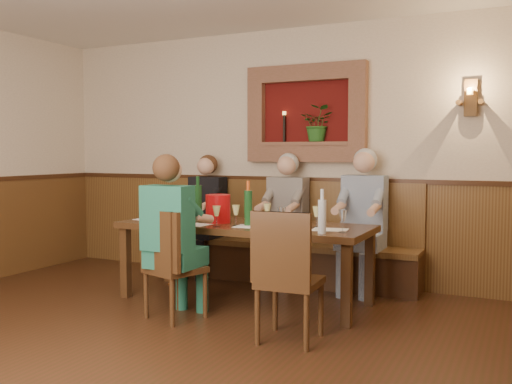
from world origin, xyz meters
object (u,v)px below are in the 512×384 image
person_bench_mid (285,230)px  wine_bottle_green_b (198,201)px  water_bottle (322,215)px  chair_near_right (289,303)px  person_bench_right (362,233)px  dining_table (244,231)px  bench (283,252)px  person_bench_left (204,226)px  wine_bottle_green_a (248,207)px  person_chair_front (174,251)px  chair_near_left (174,287)px  spittoon_bucket (218,209)px

person_bench_mid → wine_bottle_green_b: 1.02m
wine_bottle_green_b → water_bottle: 1.55m
chair_near_right → person_bench_right: person_bench_right is taller
dining_table → bench: (0.00, 0.94, -0.35)m
bench → person_bench_right: 0.96m
person_bench_left → person_bench_right: (1.86, -0.00, 0.03)m
wine_bottle_green_a → wine_bottle_green_b: bearing=159.7°
dining_table → water_bottle: water_bottle is taller
bench → person_chair_front: 1.76m
chair_near_right → bench: bearing=110.9°
chair_near_left → person_bench_right: size_ratio=0.65×
chair_near_left → person_bench_left: 1.77m
person_bench_right → wine_bottle_green_b: (-1.51, -0.70, 0.32)m
spittoon_bucket → chair_near_right: bearing=-37.8°
person_bench_left → water_bottle: bearing=-32.1°
dining_table → spittoon_bucket: spittoon_bucket is taller
chair_near_right → water_bottle: 0.84m
person_bench_mid → water_bottle: 1.44m
bench → person_chair_front: (-0.28, -1.72, 0.26)m
dining_table → wine_bottle_green_b: wine_bottle_green_b is taller
person_bench_right → wine_bottle_green_a: bearing=-130.4°
chair_near_left → person_bench_right: bearing=71.4°
dining_table → person_bench_mid: 0.84m
chair_near_right → water_bottle: (0.06, 0.58, 0.61)m
person_chair_front → wine_bottle_green_a: size_ratio=3.41×
bench → person_bench_right: person_bench_right is taller
dining_table → person_bench_mid: (0.06, 0.84, -0.09)m
spittoon_bucket → water_bottle: size_ratio=0.73×
chair_near_right → person_bench_left: 2.49m
wine_bottle_green_b → spittoon_bucket: bearing=-28.9°
person_bench_left → spittoon_bucket: person_bench_left is taller
wine_bottle_green_a → wine_bottle_green_b: wine_bottle_green_b is taller
person_chair_front → chair_near_left: bearing=177.7°
bench → water_bottle: water_bottle is taller
chair_near_right → person_bench_right: size_ratio=0.68×
dining_table → water_bottle: bearing=-19.3°
bench → wine_bottle_green_a: 1.22m
chair_near_right → water_bottle: size_ratio=2.69×
spittoon_bucket → person_bench_right: bearing=37.0°
spittoon_bucket → chair_near_left: bearing=-92.0°
dining_table → person_bench_right: person_bench_right is taller
bench → person_chair_front: bearing=-99.2°
bench → spittoon_bucket: bearing=-104.6°
person_bench_mid → spittoon_bucket: size_ratio=5.25×
person_bench_right → wine_bottle_green_b: bearing=-155.3°
person_bench_right → spittoon_bucket: person_bench_right is taller
bench → chair_near_left: (-0.28, -1.72, -0.05)m
chair_near_left → spittoon_bucket: 0.95m
dining_table → chair_near_right: (0.83, -0.89, -0.38)m
dining_table → chair_near_left: chair_near_left is taller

